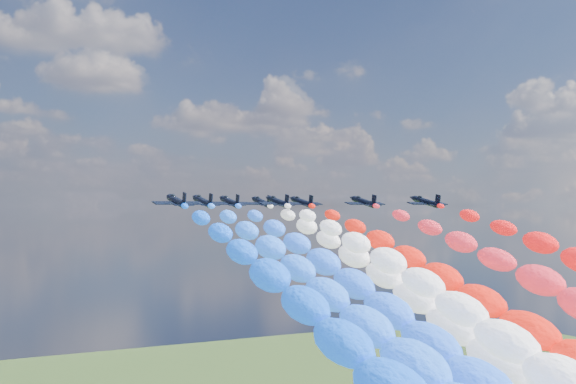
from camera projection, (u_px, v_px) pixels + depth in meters
name	position (u px, v px, depth m)	size (l,w,h in m)	color
jet_0	(177.00, 201.00, 124.00)	(8.85, 11.86, 2.61)	black
jet_1	(203.00, 201.00, 133.81)	(8.85, 11.86, 2.61)	black
trail_1	(388.00, 366.00, 75.55)	(7.30, 125.71, 42.46)	blue
jet_2	(230.00, 202.00, 145.37)	(8.85, 11.86, 2.61)	black
trail_2	(408.00, 344.00, 87.11)	(7.30, 125.71, 42.46)	blue
jet_3	(278.00, 202.00, 147.09)	(8.85, 11.86, 2.61)	black
trail_3	(484.00, 342.00, 88.83)	(7.30, 125.71, 42.46)	white
jet_4	(262.00, 202.00, 157.87)	(8.85, 11.86, 2.61)	black
trail_4	(436.00, 327.00, 99.60)	(7.30, 125.71, 42.46)	white
jet_5	(302.00, 202.00, 155.04)	(8.85, 11.86, 2.61)	black
trail_5	(506.00, 331.00, 96.78)	(7.30, 125.71, 42.46)	red
jet_6	(364.00, 202.00, 149.92)	(8.85, 11.86, 2.61)	black
jet_7	(426.00, 202.00, 147.31)	(8.85, 11.86, 2.61)	black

